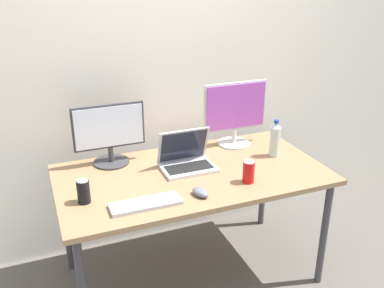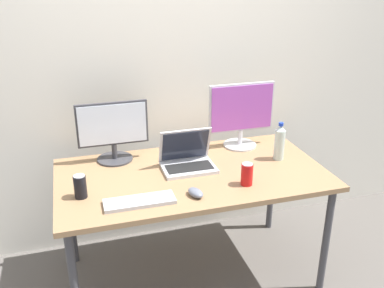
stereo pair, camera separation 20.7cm
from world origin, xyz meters
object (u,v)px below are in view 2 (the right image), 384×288
(work_desk, at_px, (192,181))
(soda_can_near_keyboard, at_px, (247,174))
(keyboard_main, at_px, (140,201))
(soda_can_by_laptop, at_px, (80,187))
(monitor_center, at_px, (241,113))
(monitor_left, at_px, (113,130))
(mouse_by_keyboard, at_px, (196,193))
(water_bottle, at_px, (280,143))
(laptop_silver, at_px, (187,159))

(work_desk, height_order, soda_can_near_keyboard, soda_can_near_keyboard)
(keyboard_main, relative_size, soda_can_near_keyboard, 2.88)
(work_desk, bearing_deg, keyboard_main, -143.63)
(keyboard_main, relative_size, soda_can_by_laptop, 2.88)
(soda_can_near_keyboard, bearing_deg, monitor_center, 71.40)
(monitor_left, height_order, keyboard_main, monitor_left)
(work_desk, xyz_separation_m, soda_can_by_laptop, (-0.64, -0.11, 0.12))
(work_desk, height_order, soda_can_by_laptop, soda_can_by_laptop)
(mouse_by_keyboard, xyz_separation_m, water_bottle, (0.63, 0.30, 0.09))
(mouse_by_keyboard, distance_m, water_bottle, 0.71)
(monitor_left, height_order, soda_can_near_keyboard, monitor_left)
(work_desk, bearing_deg, laptop_silver, 96.21)
(soda_can_by_laptop, bearing_deg, water_bottle, 6.68)
(keyboard_main, xyz_separation_m, water_bottle, (0.93, 0.29, 0.10))
(mouse_by_keyboard, distance_m, soda_can_by_laptop, 0.60)
(monitor_center, xyz_separation_m, soda_can_near_keyboard, (-0.18, -0.52, -0.17))
(soda_can_by_laptop, bearing_deg, monitor_left, 61.39)
(work_desk, height_order, water_bottle, water_bottle)
(monitor_center, bearing_deg, mouse_by_keyboard, -130.56)
(monitor_left, bearing_deg, work_desk, -36.27)
(water_bottle, xyz_separation_m, soda_can_by_laptop, (-1.21, -0.14, -0.05))
(mouse_by_keyboard, bearing_deg, work_desk, 60.14)
(mouse_by_keyboard, relative_size, water_bottle, 0.45)
(keyboard_main, bearing_deg, soda_can_near_keyboard, 3.59)
(laptop_silver, relative_size, water_bottle, 1.29)
(work_desk, height_order, monitor_left, monitor_left)
(work_desk, relative_size, laptop_silver, 5.01)
(monitor_center, height_order, laptop_silver, monitor_center)
(monitor_left, xyz_separation_m, water_bottle, (0.98, -0.27, -0.09))
(monitor_left, height_order, laptop_silver, monitor_left)
(monitor_center, bearing_deg, keyboard_main, -144.54)
(laptop_silver, bearing_deg, soda_can_by_laptop, -163.31)
(monitor_center, bearing_deg, soda_can_near_keyboard, -108.60)
(keyboard_main, xyz_separation_m, mouse_by_keyboard, (0.30, -0.01, 0.01))
(work_desk, xyz_separation_m, soda_can_near_keyboard, (0.25, -0.23, 0.12))
(work_desk, distance_m, soda_can_near_keyboard, 0.36)
(monitor_left, distance_m, mouse_by_keyboard, 0.70)
(work_desk, bearing_deg, mouse_by_keyboard, -102.65)
(soda_can_near_keyboard, xyz_separation_m, soda_can_by_laptop, (-0.89, 0.11, 0.00))
(work_desk, xyz_separation_m, laptop_silver, (-0.01, 0.07, 0.12))
(laptop_silver, height_order, mouse_by_keyboard, laptop_silver)
(monitor_left, relative_size, soda_can_by_laptop, 3.41)
(monitor_left, relative_size, soda_can_near_keyboard, 3.41)
(work_desk, relative_size, keyboard_main, 4.30)
(work_desk, xyz_separation_m, water_bottle, (0.57, 0.03, 0.17))
(laptop_silver, height_order, soda_can_near_keyboard, laptop_silver)
(work_desk, distance_m, water_bottle, 0.60)
(mouse_by_keyboard, bearing_deg, monitor_center, 32.23)
(soda_can_by_laptop, bearing_deg, monitor_center, 20.98)
(work_desk, bearing_deg, monitor_center, 34.68)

